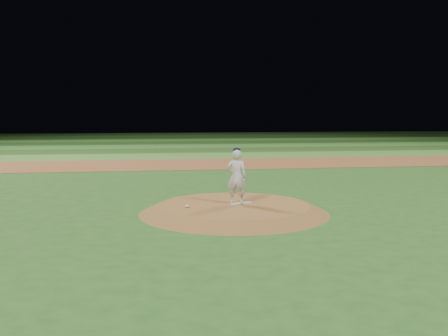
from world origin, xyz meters
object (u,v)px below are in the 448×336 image
at_px(pitching_rubber, 241,203).
at_px(pitcher_on_mound, 237,176).
at_px(pitchers_mound, 234,209).
at_px(rosin_bag, 187,206).

distance_m(pitching_rubber, pitcher_on_mound, 0.81).
distance_m(pitchers_mound, pitcher_on_mound, 0.95).
xyz_separation_m(pitching_rubber, rosin_bag, (-1.61, -0.33, 0.02)).
xyz_separation_m(pitchers_mound, pitching_rubber, (0.22, 0.06, 0.14)).
bearing_deg(pitchers_mound, rosin_bag, -168.98).
relative_size(pitchers_mound, pitching_rubber, 8.28).
height_order(pitching_rubber, rosin_bag, rosin_bag).
relative_size(pitching_rubber, rosin_bag, 4.97).
distance_m(rosin_bag, pitcher_on_mound, 1.70).
bearing_deg(rosin_bag, pitchers_mound, 11.02).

